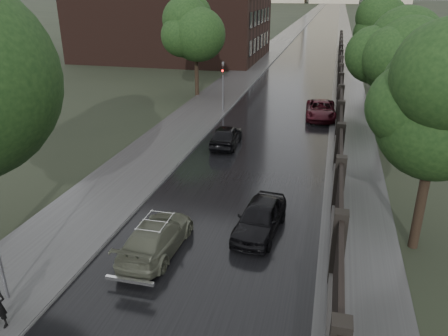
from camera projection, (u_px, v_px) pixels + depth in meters
road at (330, 11)px, 181.60m from camera, size 8.00×420.00×0.02m
sidewalk_left at (315, 11)px, 182.91m from camera, size 4.00×420.00×0.16m
verge_right at (343, 11)px, 180.36m from camera, size 3.00×420.00×0.08m
fence_right at (340, 88)px, 38.57m from camera, size 0.45×75.72×2.70m
tree_left_far at (196, 37)px, 37.96m from camera, size 4.25×4.25×7.39m
tree_right_a at (436, 123)px, 14.89m from camera, size 4.08×4.08×7.01m
tree_right_b at (393, 61)px, 27.44m from camera, size 4.08×4.08×7.01m
tree_right_c at (374, 34)px, 43.57m from camera, size 4.08×4.08×7.01m
traffic_light at (223, 83)px, 33.74m from camera, size 0.16×0.32×4.00m
volga_sedan at (156, 237)px, 16.25m from camera, size 1.87×4.35×1.25m
hatchback_left at (226, 135)px, 27.25m from camera, size 1.70×3.96×1.33m
car_right_near at (260, 218)px, 17.51m from camera, size 1.97×4.07×1.34m
car_right_far at (321, 110)px, 33.02m from camera, size 2.46×4.83×1.31m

